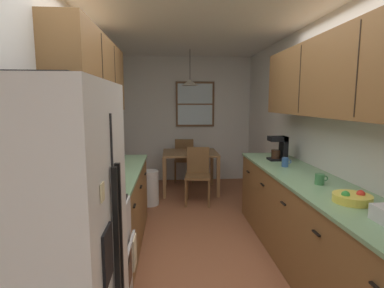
{
  "coord_description": "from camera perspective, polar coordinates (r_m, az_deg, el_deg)",
  "views": [
    {
      "loc": [
        -0.36,
        -2.61,
        1.64
      ],
      "look_at": [
        -0.08,
        1.18,
        1.11
      ],
      "focal_mm": 28.14,
      "sensor_mm": 36.0,
      "label": 1
    }
  ],
  "objects": [
    {
      "name": "mug_by_coffeemaker",
      "position": [
        3.62,
        17.26,
        -3.31
      ],
      "size": [
        0.11,
        0.07,
        0.11
      ],
      "color": "#335999",
      "rests_on": "counter_right"
    },
    {
      "name": "ceiling_slab",
      "position": [
        3.75,
        1.56,
        22.69
      ],
      "size": [
        4.4,
        9.0,
        0.08
      ],
      "primitive_type": "cube",
      "color": "white"
    },
    {
      "name": "coffee_maker",
      "position": [
        3.99,
        16.29,
        -0.68
      ],
      "size": [
        0.22,
        0.18,
        0.31
      ],
      "color": "black",
      "rests_on": "counter_right"
    },
    {
      "name": "storage_canister",
      "position": [
        2.65,
        -18.23,
        -6.67
      ],
      "size": [
        0.12,
        0.12,
        0.18
      ],
      "color": "#D84C19",
      "rests_on": "counter_left"
    },
    {
      "name": "upper_cabinets_left",
      "position": [
        3.34,
        -18.15,
        12.31
      ],
      "size": [
        0.33,
        1.95,
        0.76
      ],
      "color": "brown"
    },
    {
      "name": "fruit_bowl",
      "position": [
        2.56,
        28.1,
        -8.97
      ],
      "size": [
        0.28,
        0.28,
        0.09
      ],
      "color": "#E5D14C",
      "rests_on": "counter_right"
    },
    {
      "name": "wall_left",
      "position": [
        3.76,
        -19.47,
        1.98
      ],
      "size": [
        0.1,
        9.0,
        2.55
      ],
      "primitive_type": "cube",
      "color": "silver",
      "rests_on": "ground"
    },
    {
      "name": "back_window",
      "position": [
        6.21,
        0.58,
        7.55
      ],
      "size": [
        0.79,
        0.05,
        0.91
      ],
      "color": "brown"
    },
    {
      "name": "dining_table",
      "position": [
        5.51,
        -0.4,
        -2.62
      ],
      "size": [
        0.98,
        0.86,
        0.73
      ],
      "color": "olive",
      "rests_on": "ground"
    },
    {
      "name": "microwave_over_range",
      "position": [
        2.17,
        -24.72,
        7.92
      ],
      "size": [
        0.39,
        0.57,
        0.3
      ],
      "color": "black"
    },
    {
      "name": "ground_plane",
      "position": [
        3.98,
        1.41,
        -16.33
      ],
      "size": [
        12.0,
        12.0,
        0.0
      ],
      "primitive_type": "plane",
      "color": "#995B3D"
    },
    {
      "name": "dish_towel",
      "position": [
        2.48,
        -10.87,
        -19.48
      ],
      "size": [
        0.02,
        0.16,
        0.24
      ],
      "primitive_type": "cube",
      "color": "beige"
    },
    {
      "name": "wall_right",
      "position": [
        4.01,
        21.08,
        2.24
      ],
      "size": [
        0.1,
        9.0,
        2.55
      ],
      "primitive_type": "cube",
      "color": "silver",
      "rests_on": "ground"
    },
    {
      "name": "stove_range",
      "position": [
        2.43,
        -20.26,
        -21.3
      ],
      "size": [
        0.66,
        0.63,
        1.1
      ],
      "color": "silver",
      "rests_on": "ground"
    },
    {
      "name": "counter_left",
      "position": [
        3.55,
        -14.66,
        -11.83
      ],
      "size": [
        0.64,
        1.87,
        0.9
      ],
      "color": "brown",
      "rests_on": "ground"
    },
    {
      "name": "upper_cabinets_right",
      "position": [
        2.99,
        26.45,
        11.57
      ],
      "size": [
        0.33,
        2.92,
        0.74
      ],
      "color": "brown"
    },
    {
      "name": "dining_chair_far",
      "position": [
        6.15,
        -1.46,
        -2.67
      ],
      "size": [
        0.43,
        0.43,
        0.9
      ],
      "color": "brown",
      "rests_on": "ground"
    },
    {
      "name": "refrigerator",
      "position": [
        1.64,
        -27.05,
        -21.21
      ],
      "size": [
        0.71,
        0.77,
        1.73
      ],
      "color": "white",
      "rests_on": "ground"
    },
    {
      "name": "dining_chair_near",
      "position": [
        4.92,
        1.12,
        -5.39
      ],
      "size": [
        0.45,
        0.45,
        0.9
      ],
      "color": "brown",
      "rests_on": "ground"
    },
    {
      "name": "counter_right",
      "position": [
        3.19,
        22.1,
        -14.5
      ],
      "size": [
        0.64,
        3.24,
        0.9
      ],
      "color": "brown",
      "rests_on": "ground"
    },
    {
      "name": "mug_spare",
      "position": [
        2.96,
        23.07,
        -6.14
      ],
      "size": [
        0.12,
        0.08,
        0.1
      ],
      "color": "#3F7F4C",
      "rests_on": "counter_right"
    },
    {
      "name": "trash_bin",
      "position": [
        4.9,
        -8.09,
        -8.23
      ],
      "size": [
        0.3,
        0.3,
        0.55
      ],
      "primitive_type": "cylinder",
      "color": "white",
      "rests_on": "ground"
    },
    {
      "name": "wall_back",
      "position": [
        6.28,
        -0.9,
        4.68
      ],
      "size": [
        4.4,
        0.1,
        2.55
      ],
      "primitive_type": "cube",
      "color": "silver",
      "rests_on": "ground"
    },
    {
      "name": "pendant_light",
      "position": [
        5.42,
        -0.42,
        11.58
      ],
      "size": [
        0.3,
        0.3,
        0.62
      ],
      "color": "black"
    }
  ]
}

